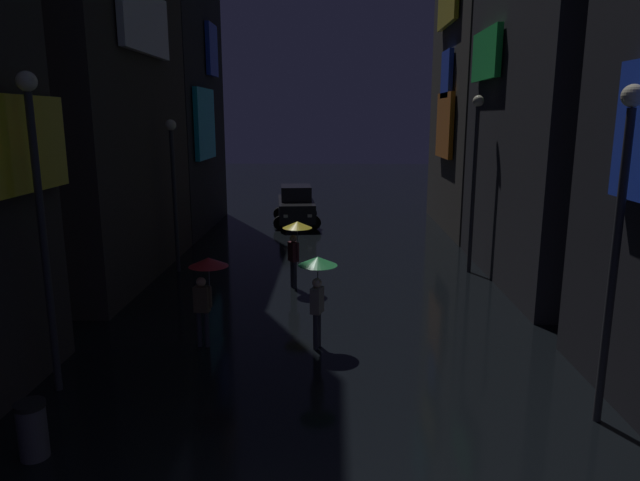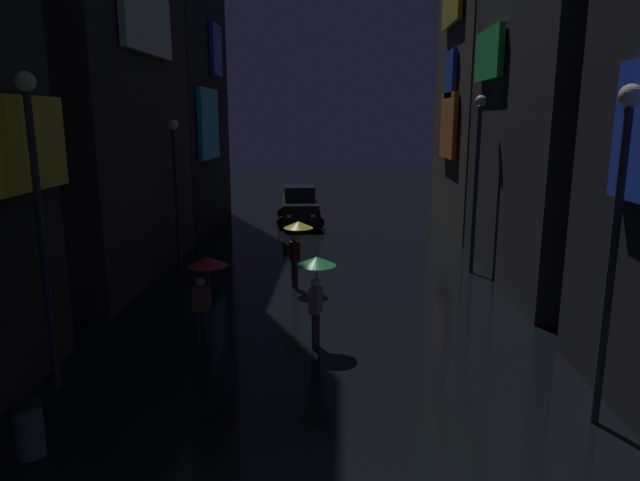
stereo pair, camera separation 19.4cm
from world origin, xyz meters
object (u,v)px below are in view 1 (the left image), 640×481
at_px(car_distant, 296,206).
at_px(trash_bin, 32,430).
at_px(pedestrian_foreground_right_red, 206,277).
at_px(pedestrian_foreground_left_green, 318,277).
at_px(streetlamp_left_far, 174,177).
at_px(streetlamp_right_near, 619,221).
at_px(streetlamp_right_far, 475,165).
at_px(pedestrian_midstreet_left_yellow, 296,236).
at_px(streetlamp_left_near, 39,201).

relative_size(car_distant, trash_bin, 4.61).
bearing_deg(pedestrian_foreground_right_red, pedestrian_foreground_left_green, 2.18).
bearing_deg(pedestrian_foreground_right_red, streetlamp_left_far, 110.82).
bearing_deg(pedestrian_foreground_right_red, car_distant, 86.28).
bearing_deg(streetlamp_right_near, streetlamp_left_far, 136.03).
distance_m(streetlamp_right_far, streetlamp_right_near, 9.79).
bearing_deg(pedestrian_foreground_left_green, trash_bin, -133.32).
xyz_separation_m(pedestrian_midstreet_left_yellow, pedestrian_foreground_left_green, (0.79, -4.53, 0.00)).
xyz_separation_m(pedestrian_foreground_left_green, streetlamp_left_near, (-5.00, -2.31, 2.04)).
bearing_deg(pedestrian_midstreet_left_yellow, pedestrian_foreground_right_red, -110.47).
xyz_separation_m(streetlamp_right_near, streetlamp_left_far, (-10.00, 9.65, -0.32)).
xyz_separation_m(pedestrian_foreground_right_red, streetlamp_right_far, (7.52, 6.66, 1.99)).
height_order(pedestrian_midstreet_left_yellow, trash_bin, pedestrian_midstreet_left_yellow).
bearing_deg(streetlamp_right_near, trash_bin, -171.82).
distance_m(pedestrian_midstreet_left_yellow, streetlamp_right_far, 6.45).
height_order(streetlamp_left_near, trash_bin, streetlamp_left_near).
bearing_deg(pedestrian_foreground_left_green, streetlamp_left_near, -155.15).
bearing_deg(trash_bin, streetlamp_right_far, 50.10).
xyz_separation_m(streetlamp_left_near, trash_bin, (0.70, -2.24, -3.24)).
relative_size(pedestrian_foreground_left_green, trash_bin, 2.28).
bearing_deg(streetlamp_left_near, trash_bin, -72.67).
distance_m(pedestrian_foreground_right_red, streetlamp_left_near, 3.90).
relative_size(streetlamp_left_far, trash_bin, 5.52).
xyz_separation_m(pedestrian_foreground_left_green, car_distant, (-1.52, 15.31, -0.74)).
height_order(streetlamp_right_far, streetlamp_right_near, streetlamp_right_far).
bearing_deg(streetlamp_left_far, pedestrian_foreground_left_green, -52.12).
height_order(pedestrian_foreground_right_red, trash_bin, pedestrian_foreground_right_red).
height_order(streetlamp_right_far, trash_bin, streetlamp_right_far).
relative_size(car_distant, streetlamp_right_near, 0.75).
relative_size(streetlamp_left_near, streetlamp_right_near, 1.05).
xyz_separation_m(pedestrian_foreground_left_green, streetlamp_right_near, (5.00, -3.22, 1.89)).
distance_m(pedestrian_foreground_right_red, streetlamp_right_near, 8.36).
bearing_deg(streetlamp_left_near, pedestrian_foreground_right_red, 41.81).
bearing_deg(streetlamp_right_far, trash_bin, -129.90).
height_order(streetlamp_left_near, streetlamp_left_far, streetlamp_left_near).
bearing_deg(trash_bin, streetlamp_left_far, 93.65).
bearing_deg(pedestrian_foreground_left_green, pedestrian_midstreet_left_yellow, 99.89).
bearing_deg(streetlamp_left_near, streetlamp_right_far, 41.61).
bearing_deg(streetlamp_right_near, car_distant, 109.38).
xyz_separation_m(pedestrian_foreground_right_red, streetlamp_right_near, (7.52, -3.12, 1.89)).
relative_size(pedestrian_foreground_right_red, pedestrian_midstreet_left_yellow, 1.00).
bearing_deg(streetlamp_left_far, trash_bin, -86.35).
bearing_deg(pedestrian_foreground_left_green, car_distant, 95.65).
xyz_separation_m(car_distant, streetlamp_right_far, (6.52, -8.75, 2.73)).
height_order(pedestrian_foreground_right_red, streetlamp_left_far, streetlamp_left_far).
distance_m(streetlamp_left_near, trash_bin, 4.01).
relative_size(pedestrian_foreground_left_green, streetlamp_left_far, 0.41).
height_order(pedestrian_midstreet_left_yellow, streetlamp_right_near, streetlamp_right_near).
xyz_separation_m(pedestrian_midstreet_left_yellow, streetlamp_right_near, (5.79, -7.75, 1.89)).
bearing_deg(trash_bin, car_distant, 82.03).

